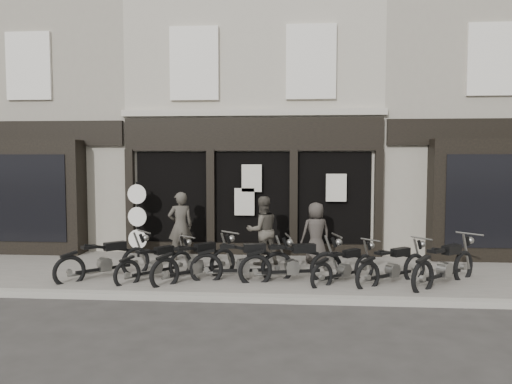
# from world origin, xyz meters

# --- Properties ---
(ground_plane) EXTENTS (90.00, 90.00, 0.00)m
(ground_plane) POSITION_xyz_m (0.00, 0.00, 0.00)
(ground_plane) COLOR #2D2B28
(ground_plane) RESTS_ON ground
(pavement) EXTENTS (30.00, 4.20, 0.12)m
(pavement) POSITION_xyz_m (0.00, 0.90, 0.06)
(pavement) COLOR #635F57
(pavement) RESTS_ON ground_plane
(kerb) EXTENTS (30.00, 0.25, 0.13)m
(kerb) POSITION_xyz_m (0.00, -1.25, 0.07)
(kerb) COLOR gray
(kerb) RESTS_ON ground_plane
(central_building) EXTENTS (7.30, 6.22, 8.34)m
(central_building) POSITION_xyz_m (0.00, 5.95, 4.08)
(central_building) COLOR #AAA592
(central_building) RESTS_ON ground
(neighbour_left) EXTENTS (5.60, 6.73, 8.34)m
(neighbour_left) POSITION_xyz_m (-6.35, 5.90, 4.04)
(neighbour_left) COLOR gray
(neighbour_left) RESTS_ON ground
(neighbour_right) EXTENTS (5.60, 6.73, 8.34)m
(neighbour_right) POSITION_xyz_m (6.35, 5.90, 4.04)
(neighbour_right) COLOR gray
(neighbour_right) RESTS_ON ground
(motorcycle_0) EXTENTS (1.80, 1.75, 1.08)m
(motorcycle_0) POSITION_xyz_m (-3.08, 0.01, 0.43)
(motorcycle_0) COLOR black
(motorcycle_0) RESTS_ON ground
(motorcycle_1) EXTENTS (1.51, 1.70, 0.98)m
(motorcycle_1) POSITION_xyz_m (-1.90, -0.02, 0.39)
(motorcycle_1) COLOR black
(motorcycle_1) RESTS_ON ground
(motorcycle_2) EXTENTS (1.75, 1.83, 1.09)m
(motorcycle_2) POSITION_xyz_m (-0.99, -0.03, 0.43)
(motorcycle_2) COLOR black
(motorcycle_2) RESTS_ON ground
(motorcycle_3) EXTENTS (2.29, 0.74, 1.10)m
(motorcycle_3) POSITION_xyz_m (0.06, 0.04, 0.44)
(motorcycle_3) COLOR black
(motorcycle_3) RESTS_ON ground
(motorcycle_4) EXTENTS (2.29, 0.91, 1.12)m
(motorcycle_4) POSITION_xyz_m (1.14, -0.01, 0.45)
(motorcycle_4) COLOR black
(motorcycle_4) RESTS_ON ground
(motorcycle_5) EXTENTS (1.62, 1.54, 0.96)m
(motorcycle_5) POSITION_xyz_m (2.28, 0.04, 0.38)
(motorcycle_5) COLOR black
(motorcycle_5) RESTS_ON ground
(motorcycle_6) EXTENTS (1.83, 1.51, 1.03)m
(motorcycle_6) POSITION_xyz_m (3.31, 0.02, 0.41)
(motorcycle_6) COLOR black
(motorcycle_6) RESTS_ON ground
(motorcycle_7) EXTENTS (1.88, 1.82, 1.13)m
(motorcycle_7) POSITION_xyz_m (4.38, -0.03, 0.45)
(motorcycle_7) COLOR black
(motorcycle_7) RESTS_ON ground
(man_left) EXTENTS (0.77, 0.65, 1.80)m
(man_left) POSITION_xyz_m (-1.82, 2.02, 1.02)
(man_left) COLOR #3F3B34
(man_left) RESTS_ON pavement
(man_centre) EXTENTS (1.03, 0.94, 1.72)m
(man_centre) POSITION_xyz_m (0.37, 1.63, 0.98)
(man_centre) COLOR #454038
(man_centre) RESTS_ON pavement
(man_right) EXTENTS (0.88, 0.72, 1.56)m
(man_right) POSITION_xyz_m (1.72, 1.91, 0.90)
(man_right) COLOR #37322E
(man_right) RESTS_ON pavement
(advert_sign_post) EXTENTS (0.53, 0.34, 2.16)m
(advert_sign_post) POSITION_xyz_m (-3.05, 2.27, 1.05)
(advert_sign_post) COLOR black
(advert_sign_post) RESTS_ON ground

